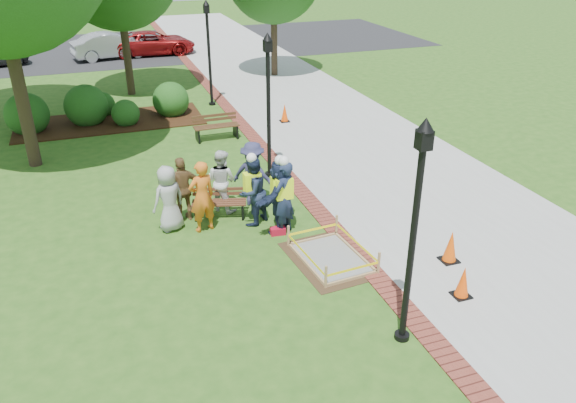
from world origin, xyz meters
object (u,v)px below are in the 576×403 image
object	(u,v)px
wet_concrete_pad	(332,251)
bench_near	(220,209)
lamp_near	(415,220)
hivis_worker_b	(284,196)
hivis_worker_a	(280,194)
cone_front	(463,283)
hivis_worker_c	(252,190)

from	to	relation	value
wet_concrete_pad	bench_near	distance (m)	3.48
bench_near	lamp_near	distance (m)	6.59
hivis_worker_b	bench_near	bearing A→B (deg)	134.99
bench_near	hivis_worker_a	size ratio (longest dim) A/B	0.73
lamp_near	wet_concrete_pad	bearing A→B (deg)	92.75
bench_near	hivis_worker_a	xyz separation A→B (m)	(1.27, -1.17, 0.75)
bench_near	cone_front	size ratio (longest dim) A/B	2.04
wet_concrete_pad	lamp_near	distance (m)	3.71
wet_concrete_pad	hivis_worker_b	distance (m)	1.85
bench_near	hivis_worker_c	bearing A→B (deg)	-40.03
hivis_worker_a	cone_front	bearing A→B (deg)	-56.60
lamp_near	hivis_worker_b	size ratio (longest dim) A/B	2.10
cone_front	wet_concrete_pad	bearing A→B (deg)	131.31
hivis_worker_c	cone_front	bearing A→B (deg)	-55.09
wet_concrete_pad	hivis_worker_c	world-z (taller)	hivis_worker_c
hivis_worker_a	hivis_worker_b	bearing A→B (deg)	-72.03
wet_concrete_pad	hivis_worker_a	distance (m)	1.99
bench_near	hivis_worker_b	size ratio (longest dim) A/B	0.72
wet_concrete_pad	cone_front	distance (m)	2.95
bench_near	hivis_worker_a	bearing A→B (deg)	-42.63
lamp_near	hivis_worker_a	xyz separation A→B (m)	(-0.79, 4.67, -1.49)
hivis_worker_a	lamp_near	bearing A→B (deg)	-80.39
cone_front	hivis_worker_c	distance (m)	5.51
cone_front	hivis_worker_c	world-z (taller)	hivis_worker_c
cone_front	hivis_worker_a	xyz separation A→B (m)	(-2.60, 3.94, 0.64)
cone_front	hivis_worker_a	world-z (taller)	hivis_worker_a
wet_concrete_pad	bench_near	world-z (taller)	bench_near
lamp_near	hivis_worker_a	world-z (taller)	lamp_near
bench_near	hivis_worker_b	world-z (taller)	hivis_worker_b
bench_near	cone_front	xyz separation A→B (m)	(3.87, -5.11, 0.10)
bench_near	lamp_near	xyz separation A→B (m)	(2.07, -5.84, 2.24)
bench_near	lamp_near	size ratio (longest dim) A/B	0.34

